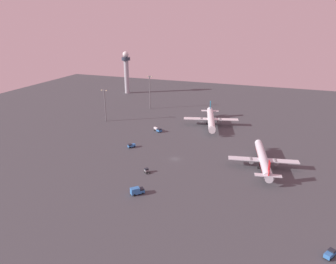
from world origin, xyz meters
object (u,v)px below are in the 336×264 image
at_px(airplane_near_gate, 263,159).
at_px(cargo_loader, 330,254).
at_px(apron_light_central, 150,90).
at_px(pushback_tug, 147,170).
at_px(control_tower, 126,69).
at_px(fuel_truck, 158,129).
at_px(catering_truck, 137,191).
at_px(baggage_tractor, 131,145).
at_px(apron_light_east, 105,103).
at_px(airplane_terminal_side, 211,119).

height_order(airplane_near_gate, cargo_loader, airplane_near_gate).
bearing_deg(apron_light_central, pushback_tug, -67.65).
relative_size(control_tower, cargo_loader, 8.68).
bearing_deg(cargo_loader, apron_light_central, 161.69).
relative_size(fuel_truck, pushback_tug, 1.84).
bearing_deg(airplane_near_gate, cargo_loader, -78.21).
xyz_separation_m(catering_truck, baggage_tractor, (-24.65, 44.48, -0.40)).
distance_m(baggage_tractor, apron_light_central, 83.21).
xyz_separation_m(catering_truck, apron_light_east, (-62.95, 81.97, 11.52)).
bearing_deg(airplane_terminal_side, apron_light_central, -39.48).
bearing_deg(cargo_loader, apron_light_east, 175.49).
bearing_deg(apron_light_central, cargo_loader, -49.31).
bearing_deg(apron_light_central, apron_light_east, -110.99).
height_order(control_tower, apron_light_east, control_tower).
xyz_separation_m(baggage_tractor, apron_light_central, (-22.39, 78.93, 13.87)).
relative_size(airplane_terminal_side, baggage_tractor, 10.48).
height_order(fuel_truck, pushback_tug, fuel_truck).
height_order(airplane_terminal_side, fuel_truck, airplane_terminal_side).
bearing_deg(control_tower, pushback_tug, -59.97).
relative_size(airplane_near_gate, apron_light_east, 1.88).
distance_m(catering_truck, cargo_loader, 71.62).
xyz_separation_m(control_tower, pushback_tug, (86.01, -148.80, -21.75)).
xyz_separation_m(fuel_truck, baggage_tractor, (-3.94, -30.00, -0.19)).
bearing_deg(airplane_terminal_side, control_tower, -50.18).
height_order(control_tower, pushback_tug, control_tower).
distance_m(airplane_near_gate, apron_light_central, 123.15).
height_order(catering_truck, baggage_tractor, catering_truck).
distance_m(airplane_terminal_side, pushback_tug, 79.67).
relative_size(baggage_tractor, cargo_loader, 0.97).
bearing_deg(cargo_loader, baggage_tractor, 179.75).
bearing_deg(fuel_truck, catering_truck, 47.51).
bearing_deg(catering_truck, control_tower, 162.93).
height_order(airplane_terminal_side, cargo_loader, airplane_terminal_side).
relative_size(catering_truck, apron_light_central, 0.21).
bearing_deg(baggage_tractor, apron_light_east, -3.63).
bearing_deg(catering_truck, pushback_tug, 147.11).
xyz_separation_m(fuel_truck, apron_light_east, (-42.23, 7.48, 11.74)).
bearing_deg(fuel_truck, apron_light_east, -68.09).
xyz_separation_m(control_tower, airplane_near_gate, (136.60, -124.21, -18.68)).
xyz_separation_m(control_tower, apron_light_east, (27.30, -86.13, -9.72)).
bearing_deg(airplane_near_gate, airplane_terminal_side, 114.09).
bearing_deg(pushback_tug, airplane_near_gate, -24.40).
bearing_deg(baggage_tractor, airplane_near_gate, -139.73).
bearing_deg(fuel_truck, cargo_loader, 78.07).
distance_m(fuel_truck, cargo_loader, 126.44).
height_order(pushback_tug, apron_light_central, apron_light_central).
relative_size(control_tower, apron_light_central, 1.50).
bearing_deg(apron_light_central, baggage_tractor, -74.16).
relative_size(control_tower, airplane_near_gate, 0.93).
relative_size(airplane_near_gate, fuel_truck, 6.58).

